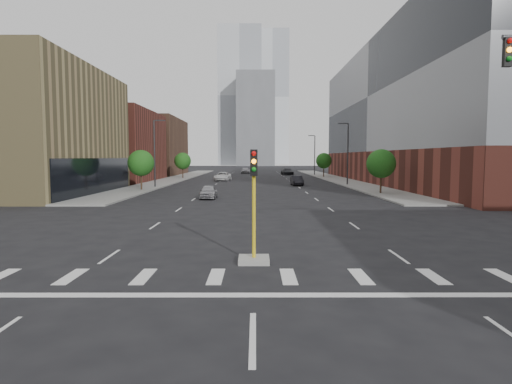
{
  "coord_description": "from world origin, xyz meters",
  "views": [
    {
      "loc": [
        0.07,
        -7.46,
        4.11
      ],
      "look_at": [
        0.08,
        12.27,
        2.5
      ],
      "focal_mm": 30.0,
      "sensor_mm": 36.0,
      "label": 1
    }
  ],
  "objects_px": {
    "median_traffic_signal": "(254,238)",
    "car_deep_right": "(287,172)",
    "car_far_left": "(223,176)",
    "car_near_left": "(208,192)",
    "car_mid_right": "(297,180)",
    "car_distant": "(246,170)"
  },
  "relations": [
    {
      "from": "car_near_left",
      "to": "car_far_left",
      "type": "distance_m",
      "value": 32.74
    },
    {
      "from": "car_mid_right",
      "to": "car_distant",
      "type": "bearing_deg",
      "value": 98.1
    },
    {
      "from": "car_far_left",
      "to": "median_traffic_signal",
      "type": "bearing_deg",
      "value": -79.62
    },
    {
      "from": "car_mid_right",
      "to": "car_far_left",
      "type": "bearing_deg",
      "value": 130.53
    },
    {
      "from": "car_distant",
      "to": "car_near_left",
      "type": "bearing_deg",
      "value": -86.5
    },
    {
      "from": "car_far_left",
      "to": "car_near_left",
      "type": "bearing_deg",
      "value": -83.27
    },
    {
      "from": "car_mid_right",
      "to": "car_deep_right",
      "type": "xyz_separation_m",
      "value": [
        1.32,
        37.0,
        0.06
      ]
    },
    {
      "from": "car_mid_right",
      "to": "car_deep_right",
      "type": "relative_size",
      "value": 0.81
    },
    {
      "from": "car_deep_right",
      "to": "car_distant",
      "type": "xyz_separation_m",
      "value": [
        -9.91,
        8.45,
        0.03
      ]
    },
    {
      "from": "car_mid_right",
      "to": "car_deep_right",
      "type": "bearing_deg",
      "value": 85.36
    },
    {
      "from": "car_mid_right",
      "to": "car_far_left",
      "type": "height_order",
      "value": "car_far_left"
    },
    {
      "from": "car_mid_right",
      "to": "car_near_left",
      "type": "bearing_deg",
      "value": -120.72
    },
    {
      "from": "car_near_left",
      "to": "car_deep_right",
      "type": "bearing_deg",
      "value": 77.06
    },
    {
      "from": "car_mid_right",
      "to": "car_deep_right",
      "type": "height_order",
      "value": "car_deep_right"
    },
    {
      "from": "car_near_left",
      "to": "car_distant",
      "type": "distance_m",
      "value": 65.57
    },
    {
      "from": "car_far_left",
      "to": "car_distant",
      "type": "distance_m",
      "value": 32.98
    },
    {
      "from": "median_traffic_signal",
      "to": "car_distant",
      "type": "xyz_separation_m",
      "value": [
        -2.5,
        91.54,
        -0.17
      ]
    },
    {
      "from": "median_traffic_signal",
      "to": "car_distant",
      "type": "relative_size",
      "value": 0.94
    },
    {
      "from": "median_traffic_signal",
      "to": "car_near_left",
      "type": "bearing_deg",
      "value": 100.11
    },
    {
      "from": "car_distant",
      "to": "car_far_left",
      "type": "bearing_deg",
      "value": -90.29
    },
    {
      "from": "car_deep_right",
      "to": "car_distant",
      "type": "height_order",
      "value": "car_distant"
    },
    {
      "from": "median_traffic_signal",
      "to": "car_deep_right",
      "type": "height_order",
      "value": "median_traffic_signal"
    }
  ]
}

